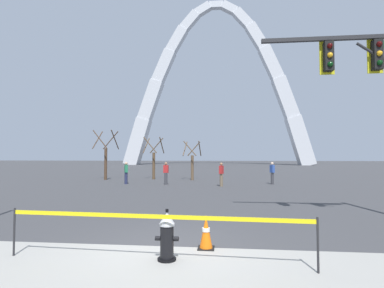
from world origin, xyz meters
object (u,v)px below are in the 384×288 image
traffic_cone_by_hydrant (206,232)px  monument_arch (216,92)px  fire_hydrant (167,236)px  pedestrian_standing_center (166,173)px  pedestrian_walking_right (272,173)px  pedestrian_walking_left (221,174)px  pedestrian_near_trees (126,173)px

traffic_cone_by_hydrant → monument_arch: size_ratio=0.02×
fire_hydrant → pedestrian_standing_center: size_ratio=0.62×
pedestrian_standing_center → pedestrian_walking_right: 7.62m
pedestrian_standing_center → pedestrian_walking_left: bearing=-12.3°
fire_hydrant → monument_arch: size_ratio=0.02×
fire_hydrant → pedestrian_near_trees: bearing=111.3°
monument_arch → pedestrian_standing_center: size_ratio=27.40×
fire_hydrant → traffic_cone_by_hydrant: fire_hydrant is taller
pedestrian_walking_left → monument_arch: bearing=91.4°
traffic_cone_by_hydrant → pedestrian_standing_center: (-3.62, 14.12, 0.46)m
pedestrian_walking_left → fire_hydrant: bearing=-94.1°
traffic_cone_by_hydrant → pedestrian_walking_right: 15.63m
monument_arch → pedestrian_standing_center: bearing=-93.3°
pedestrian_walking_left → pedestrian_standing_center: bearing=167.7°
monument_arch → traffic_cone_by_hydrant: bearing=-89.2°
pedestrian_walking_left → pedestrian_walking_right: size_ratio=1.00×
fire_hydrant → pedestrian_walking_left: (1.02, 14.05, 0.35)m
fire_hydrant → pedestrian_walking_right: 16.58m
monument_arch → pedestrian_walking_right: 49.16m
fire_hydrant → pedestrian_standing_center: 15.18m
pedestrian_standing_center → pedestrian_walking_right: bearing=7.6°
traffic_cone_by_hydrant → pedestrian_near_trees: size_ratio=0.46×
monument_arch → pedestrian_near_trees: bearing=-96.9°
monument_arch → pedestrian_walking_left: monument_arch is taller
pedestrian_walking_left → pedestrian_standing_center: 4.01m
pedestrian_walking_right → pedestrian_near_trees: bearing=-175.3°
traffic_cone_by_hydrant → pedestrian_walking_left: pedestrian_walking_left is taller
pedestrian_standing_center → pedestrian_near_trees: same height
monument_arch → pedestrian_walking_right: size_ratio=27.40×
traffic_cone_by_hydrant → pedestrian_walking_right: (3.94, 15.12, 0.46)m
monument_arch → pedestrian_near_trees: monument_arch is taller
fire_hydrant → traffic_cone_by_hydrant: (0.72, 0.78, -0.11)m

